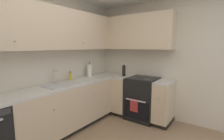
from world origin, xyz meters
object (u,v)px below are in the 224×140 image
at_px(soap_bottle, 70,76).
at_px(paper_towel_roll, 89,70).
at_px(oil_bottle, 124,71).
at_px(oven_range, 143,98).

xyz_separation_m(soap_bottle, paper_towel_roll, (0.54, -0.02, 0.06)).
relative_size(paper_towel_roll, oil_bottle, 1.28).
relative_size(oven_range, soap_bottle, 5.85).
distance_m(soap_bottle, oil_bottle, 1.20).
xyz_separation_m(oven_range, paper_towel_roll, (-0.50, 1.09, 0.57)).
xyz_separation_m(soap_bottle, oil_bottle, (1.02, -0.64, 0.04)).
relative_size(soap_bottle, paper_towel_roll, 0.53).
distance_m(oven_range, paper_towel_roll, 1.33).
xyz_separation_m(paper_towel_roll, oil_bottle, (0.48, -0.62, -0.02)).
relative_size(soap_bottle, oil_bottle, 0.68).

